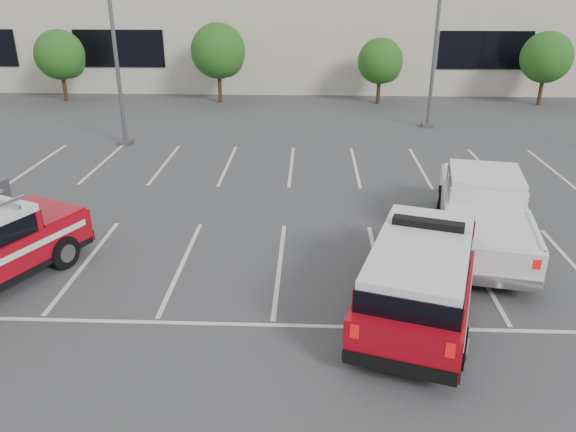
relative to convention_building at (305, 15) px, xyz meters
name	(u,v)px	position (x,y,z in m)	size (l,w,h in m)	color
ground	(280,266)	(-0.18, -31.86, -4.72)	(120.00, 120.00, 0.00)	#3D3D40
stall_markings	(287,205)	(-0.18, -27.36, -4.71)	(23.00, 15.00, 0.01)	silver
convention_building	(305,15)	(0.00, 0.00, 0.00)	(60.00, 16.99, 13.20)	beige
tree_left	(62,56)	(-15.09, -9.82, -1.95)	(3.07, 3.07, 4.42)	#3F2B19
tree_mid_left	(220,53)	(-5.09, -9.82, -1.68)	(3.37, 3.37, 4.85)	#3F2B19
tree_mid_right	(382,63)	(4.91, -9.82, -2.22)	(2.77, 2.77, 3.99)	#3F2B19
tree_right	(547,59)	(14.91, -9.82, -1.95)	(3.07, 3.07, 4.42)	#3F2B19
light_pole_left	(113,30)	(-8.18, -19.86, 0.47)	(0.90, 0.60, 10.24)	#59595E
light_pole_mid	(437,24)	(6.82, -15.86, 0.47)	(0.90, 0.60, 10.24)	#59595E
fire_chief_suv	(421,278)	(3.22, -33.96, -3.84)	(3.92, 6.47, 2.14)	#9A0713
white_pickup	(482,217)	(5.71, -30.08, -3.91)	(3.50, 6.96, 2.04)	silver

